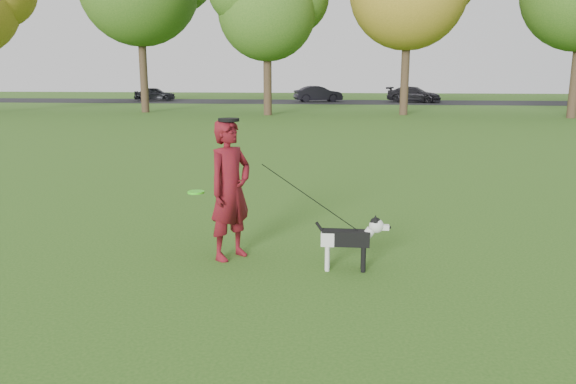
# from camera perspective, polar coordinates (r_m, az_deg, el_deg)

# --- Properties ---
(ground) EXTENTS (120.00, 120.00, 0.00)m
(ground) POSITION_cam_1_polar(r_m,az_deg,el_deg) (8.05, 1.63, -6.35)
(ground) COLOR #285116
(ground) RESTS_ON ground
(road) EXTENTS (120.00, 7.00, 0.02)m
(road) POSITION_cam_1_polar(r_m,az_deg,el_deg) (47.69, 5.16, 9.10)
(road) COLOR black
(road) RESTS_ON ground
(man) EXTENTS (0.79, 0.84, 1.94)m
(man) POSITION_cam_1_polar(r_m,az_deg,el_deg) (7.71, -5.89, 0.22)
(man) COLOR #540C1D
(man) RESTS_ON ground
(dog) EXTENTS (0.98, 0.20, 0.74)m
(dog) POSITION_cam_1_polar(r_m,az_deg,el_deg) (7.35, 6.47, -4.54)
(dog) COLOR black
(dog) RESTS_ON ground
(car_left) EXTENTS (3.65, 2.02, 1.17)m
(car_left) POSITION_cam_1_polar(r_m,az_deg,el_deg) (50.38, -13.37, 9.67)
(car_left) COLOR black
(car_left) RESTS_ON road
(car_mid) EXTENTS (4.19, 2.52, 1.30)m
(car_mid) POSITION_cam_1_polar(r_m,az_deg,el_deg) (47.71, 3.08, 9.93)
(car_mid) COLOR black
(car_mid) RESTS_ON road
(car_right) EXTENTS (4.72, 3.13, 1.27)m
(car_right) POSITION_cam_1_polar(r_m,az_deg,el_deg) (47.99, 12.67, 9.65)
(car_right) COLOR black
(car_right) RESTS_ON road
(man_held_items) EXTENTS (2.37, 0.49, 1.45)m
(man_held_items) POSITION_cam_1_polar(r_m,az_deg,el_deg) (7.38, 2.27, -0.58)
(man_held_items) COLOR #3BE31C
(man_held_items) RESTS_ON ground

